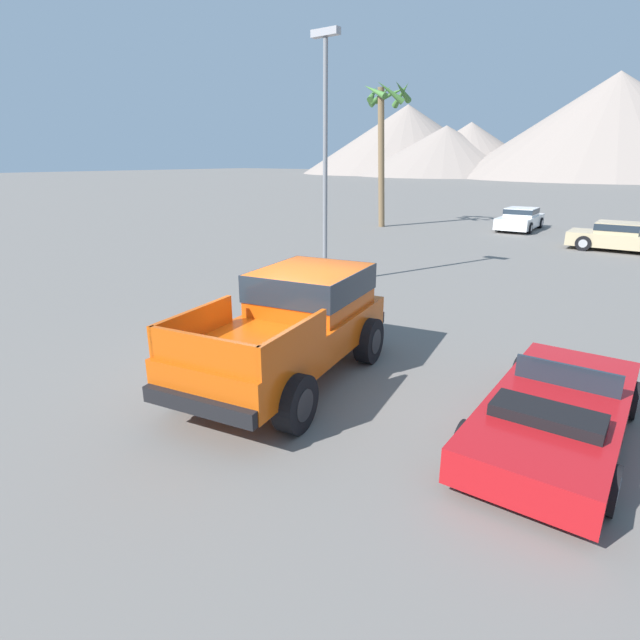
{
  "coord_description": "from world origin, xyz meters",
  "views": [
    {
      "loc": [
        5.74,
        -6.74,
        3.89
      ],
      "look_at": [
        0.25,
        0.68,
        0.91
      ],
      "focal_mm": 28.0,
      "sensor_mm": 36.0,
      "label": 1
    }
  ],
  "objects_px": {
    "orange_pickup_truck": "(296,319)",
    "street_lamp_post": "(325,139)",
    "red_convertible_car": "(556,414)",
    "parked_car_white": "(520,219)",
    "palm_tree_tall": "(386,119)",
    "parked_car_tan": "(618,236)"
  },
  "relations": [
    {
      "from": "parked_car_tan",
      "to": "parked_car_white",
      "type": "height_order",
      "value": "parked_car_tan"
    },
    {
      "from": "red_convertible_car",
      "to": "parked_car_white",
      "type": "xyz_separation_m",
      "value": [
        -6.93,
        23.04,
        0.21
      ]
    },
    {
      "from": "red_convertible_car",
      "to": "street_lamp_post",
      "type": "xyz_separation_m",
      "value": [
        -8.24,
        5.7,
        4.06
      ]
    },
    {
      "from": "street_lamp_post",
      "to": "palm_tree_tall",
      "type": "height_order",
      "value": "palm_tree_tall"
    },
    {
      "from": "red_convertible_car",
      "to": "street_lamp_post",
      "type": "relative_size",
      "value": 0.6
    },
    {
      "from": "parked_car_white",
      "to": "street_lamp_post",
      "type": "xyz_separation_m",
      "value": [
        -1.31,
        -17.34,
        3.84
      ]
    },
    {
      "from": "parked_car_tan",
      "to": "parked_car_white",
      "type": "relative_size",
      "value": 0.89
    },
    {
      "from": "palm_tree_tall",
      "to": "parked_car_tan",
      "type": "bearing_deg",
      "value": -4.45
    },
    {
      "from": "orange_pickup_truck",
      "to": "street_lamp_post",
      "type": "distance_m",
      "value": 7.91
    },
    {
      "from": "red_convertible_car",
      "to": "palm_tree_tall",
      "type": "distance_m",
      "value": 24.6
    },
    {
      "from": "parked_car_tan",
      "to": "palm_tree_tall",
      "type": "relative_size",
      "value": 0.51
    },
    {
      "from": "parked_car_white",
      "to": "palm_tree_tall",
      "type": "distance_m",
      "value": 9.59
    },
    {
      "from": "orange_pickup_truck",
      "to": "palm_tree_tall",
      "type": "relative_size",
      "value": 0.67
    },
    {
      "from": "street_lamp_post",
      "to": "palm_tree_tall",
      "type": "bearing_deg",
      "value": 112.68
    },
    {
      "from": "red_convertible_car",
      "to": "parked_car_tan",
      "type": "xyz_separation_m",
      "value": [
        -1.45,
        18.46,
        0.23
      ]
    },
    {
      "from": "street_lamp_post",
      "to": "palm_tree_tall",
      "type": "distance_m",
      "value": 14.97
    },
    {
      "from": "parked_car_tan",
      "to": "parked_car_white",
      "type": "distance_m",
      "value": 7.14
    },
    {
      "from": "orange_pickup_truck",
      "to": "street_lamp_post",
      "type": "relative_size",
      "value": 0.72
    },
    {
      "from": "red_convertible_car",
      "to": "parked_car_white",
      "type": "relative_size",
      "value": 0.96
    },
    {
      "from": "orange_pickup_truck",
      "to": "red_convertible_car",
      "type": "bearing_deg",
      "value": -5.14
    },
    {
      "from": "red_convertible_car",
      "to": "parked_car_tan",
      "type": "relative_size",
      "value": 1.08
    },
    {
      "from": "orange_pickup_truck",
      "to": "parked_car_tan",
      "type": "height_order",
      "value": "orange_pickup_truck"
    }
  ]
}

